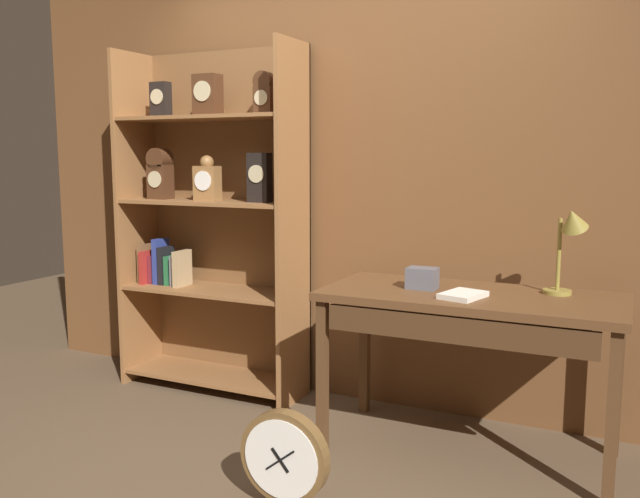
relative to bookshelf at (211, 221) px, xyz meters
name	(u,v)px	position (x,y,z in m)	size (l,w,h in m)	color
ground_plane	(241,497)	(0.93, -1.14, -1.07)	(10.00, 10.00, 0.00)	brown
back_wood_panel	(362,185)	(0.93, 0.22, 0.23)	(4.80, 0.05, 2.60)	brown
bookshelf	(211,221)	(0.00, 0.00, 0.00)	(1.18, 0.40, 2.12)	brown
workbench	(469,313)	(1.70, -0.29, -0.35)	(1.43, 0.66, 0.81)	brown
desk_lamp	(569,236)	(2.12, -0.14, 0.03)	(0.21, 0.21, 0.44)	olive
toolbox_small	(422,278)	(1.45, -0.26, -0.21)	(0.15, 0.11, 0.11)	#595960
open_repair_manual	(463,295)	(1.69, -0.39, -0.25)	(0.16, 0.22, 0.03)	silver
round_clock_large	(284,460)	(1.15, -1.16, -0.85)	(0.39, 0.11, 0.43)	brown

